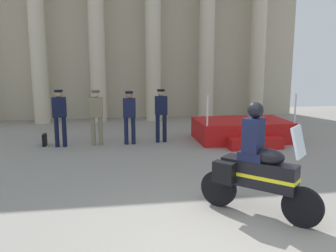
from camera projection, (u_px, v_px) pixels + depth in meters
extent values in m
plane|color=gray|center=(221.00, 247.00, 5.00)|extent=(28.00, 28.00, 0.00)
cube|color=#B6AB91|center=(124.00, 33.00, 15.60)|extent=(15.69, 0.30, 7.44)
cylinder|color=beige|center=(38.00, 41.00, 14.25)|extent=(0.65, 0.65, 6.62)
cylinder|color=beige|center=(97.00, 41.00, 14.60)|extent=(0.65, 0.65, 6.62)
cylinder|color=beige|center=(153.00, 42.00, 14.95)|extent=(0.65, 0.65, 6.62)
cylinder|color=beige|center=(207.00, 42.00, 15.31)|extent=(0.65, 0.65, 6.62)
cylinder|color=beige|center=(258.00, 42.00, 15.66)|extent=(0.65, 0.65, 6.62)
cube|color=#B71414|center=(241.00, 130.00, 11.61)|extent=(2.90, 1.85, 0.66)
cube|color=#B71414|center=(255.00, 143.00, 10.50)|extent=(1.60, 0.50, 0.33)
cylinder|color=silver|center=(207.00, 111.00, 10.44)|extent=(0.05, 0.05, 0.90)
cylinder|color=silver|center=(295.00, 109.00, 10.86)|extent=(0.05, 0.05, 0.90)
cylinder|color=black|center=(57.00, 132.00, 10.65)|extent=(0.13, 0.13, 0.90)
cylinder|color=black|center=(64.00, 132.00, 10.68)|extent=(0.13, 0.13, 0.90)
cube|color=black|center=(59.00, 107.00, 10.53)|extent=(0.39, 0.24, 0.59)
sphere|color=tan|center=(58.00, 94.00, 10.46)|extent=(0.21, 0.21, 0.21)
cylinder|color=black|center=(58.00, 91.00, 10.44)|extent=(0.24, 0.24, 0.06)
cylinder|color=#7A7056|center=(93.00, 131.00, 10.88)|extent=(0.13, 0.13, 0.86)
cylinder|color=#7A7056|center=(101.00, 131.00, 10.91)|extent=(0.13, 0.13, 0.86)
cube|color=#7A7056|center=(96.00, 107.00, 10.77)|extent=(0.39, 0.24, 0.59)
sphere|color=tan|center=(96.00, 94.00, 10.69)|extent=(0.21, 0.21, 0.21)
cylinder|color=#494334|center=(96.00, 91.00, 10.68)|extent=(0.24, 0.24, 0.06)
cylinder|color=#141938|center=(126.00, 131.00, 11.00)|extent=(0.13, 0.13, 0.84)
cylinder|color=#141938|center=(133.00, 131.00, 11.03)|extent=(0.13, 0.13, 0.84)
cube|color=#141938|center=(129.00, 108.00, 10.89)|extent=(0.39, 0.24, 0.58)
sphere|color=#997056|center=(129.00, 95.00, 10.82)|extent=(0.21, 0.21, 0.21)
cylinder|color=black|center=(129.00, 92.00, 10.80)|extent=(0.24, 0.24, 0.06)
cylinder|color=black|center=(158.00, 128.00, 11.27)|extent=(0.13, 0.13, 0.88)
cylinder|color=black|center=(165.00, 128.00, 11.30)|extent=(0.13, 0.13, 0.88)
cube|color=black|center=(161.00, 105.00, 11.15)|extent=(0.39, 0.24, 0.57)
sphere|color=tan|center=(161.00, 93.00, 11.08)|extent=(0.21, 0.21, 0.21)
cylinder|color=black|center=(161.00, 90.00, 11.07)|extent=(0.24, 0.24, 0.06)
cylinder|color=black|center=(302.00, 207.00, 5.54)|extent=(0.53, 0.52, 0.64)
cylinder|color=black|center=(219.00, 188.00, 6.37)|extent=(0.55, 0.55, 0.64)
cube|color=black|center=(259.00, 174.00, 5.88)|extent=(1.11, 1.10, 0.44)
ellipsoid|color=black|center=(269.00, 156.00, 5.74)|extent=(0.60, 0.59, 0.26)
cube|color=yellow|center=(259.00, 175.00, 5.89)|extent=(1.13, 1.12, 0.06)
cube|color=silver|center=(299.00, 142.00, 5.43)|extent=(0.39, 0.40, 0.47)
cube|color=black|center=(237.00, 165.00, 6.38)|extent=(0.38, 0.38, 0.36)
cube|color=black|center=(224.00, 172.00, 5.96)|extent=(0.38, 0.38, 0.36)
cube|color=#141938|center=(252.00, 156.00, 5.90)|extent=(0.52, 0.52, 0.14)
cube|color=#141938|center=(253.00, 135.00, 5.83)|extent=(0.44, 0.44, 0.56)
sphere|color=black|center=(256.00, 110.00, 5.75)|extent=(0.26, 0.26, 0.26)
cube|color=black|center=(45.00, 140.00, 10.84)|extent=(0.10, 0.32, 0.36)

